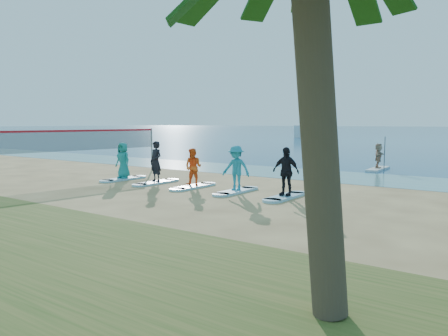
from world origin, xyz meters
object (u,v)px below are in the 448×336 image
Objects in this scene: student_0 at (123,160)px; surfboard_1 at (156,182)px; surfboard_2 at (193,187)px; surfboard_3 at (236,191)px; student_1 at (156,161)px; surfboard_0 at (124,179)px; surfboard_4 at (285,197)px; student_4 at (286,171)px; paddleboard at (378,169)px; volleyball_net at (82,141)px; boat_offshore_a at (305,137)px; paddleboarder at (378,156)px; student_3 at (236,168)px; student_2 at (193,167)px.

surfboard_1 is (2.25, 0.00, -0.93)m from student_0.
surfboard_2 and surfboard_3 have the same top height.
student_1 is at bearing 0.00° from surfboard_1.
surfboard_0 is at bearing 180.00° from surfboard_1.
surfboard_4 is at bearing -0.53° from student_0.
surfboard_3 is 2.25m from surfboard_4.
surfboard_3 is 1.00× the size of surfboard_4.
student_4 reaches higher than surfboard_1.
paddleboard is 12.01m from student_4.
student_1 is at bearing 5.76° from volleyball_net.
student_0 is at bearing -87.51° from boat_offshore_a.
student_4 is at bearing 172.70° from paddleboarder.
student_4 is at bearing 0.00° from surfboard_1.
surfboard_0 is at bearing 180.00° from surfboard_2.
boat_offshore_a is at bearing 116.64° from student_1.
surfboard_1 is 1.00× the size of surfboard_3.
student_0 is 9.00m from student_4.
surfboard_3 is (-2.23, -11.98, -0.01)m from paddleboard.
student_3 is (4.50, 0.00, -0.03)m from student_1.
volleyball_net is 1.10× the size of boat_offshore_a.
surfboard_0 is 1.00× the size of surfboard_1.
paddleboard is 1.36× the size of surfboard_1.
boat_offshore_a is at bearing 111.00° from surfboard_2.
surfboard_4 is (11.53, 0.48, -1.86)m from volleyball_net.
student_2 reaches higher than surfboard_0.
student_1 reaches higher than student_4.
surfboard_3 is at bearing -82.23° from boat_offshore_a.
surfboard_2 is (4.50, 0.00, 0.00)m from surfboard_0.
student_0 is 6.75m from student_3.
paddleboarder reaches higher than surfboard_2.
student_0 is at bearing 135.72° from paddleboarder.
surfboard_0 is 1.00× the size of surfboard_2.
surfboard_4 is (9.00, 0.00, -0.93)m from student_0.
student_3 is (6.75, 0.00, 0.96)m from surfboard_0.
volleyball_net is 3.17m from surfboard_0.
student_3 is 2.25m from student_4.
surfboard_3 is at bearing 0.00° from surfboard_2.
surfboard_0 is 1.16× the size of student_1.
volleyball_net is at bearing 129.87° from paddleboarder.
surfboard_2 is at bearing -0.53° from student_0.
surfboard_2 and surfboard_4 have the same top height.
paddleboard reaches higher than surfboard_1.
student_1 is at bearing 180.00° from surfboard_4.
student_3 is at bearing -82.23° from boat_offshore_a.
boat_offshore_a is 3.74× the size of surfboard_1.
volleyball_net is 5.11× the size of student_0.
surfboard_2 is (4.50, 0.00, -0.93)m from student_0.
paddleboarder is at bearing 79.45° from surfboard_3.
surfboard_0 is at bearing 170.27° from student_3.
student_4 reaches higher than student_0.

